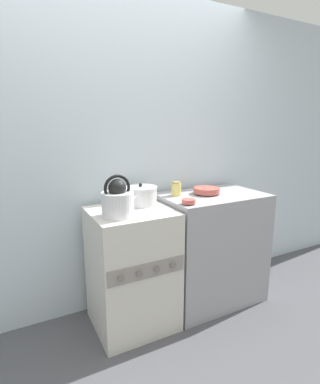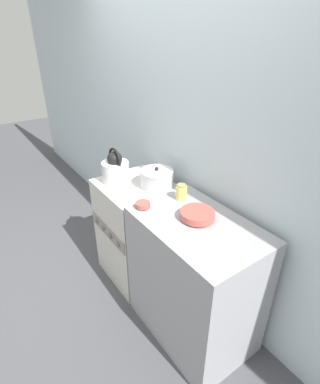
# 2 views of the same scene
# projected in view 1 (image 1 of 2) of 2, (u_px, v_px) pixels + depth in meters

# --- Properties ---
(ground_plane) EXTENTS (12.00, 12.00, 0.00)m
(ground_plane) POSITION_uv_depth(u_px,v_px,m) (148.00, 344.00, 2.10)
(ground_plane) COLOR #4C4C51
(wall_back) EXTENTS (7.00, 0.06, 2.50)m
(wall_back) POSITION_uv_depth(u_px,v_px,m) (113.00, 157.00, 2.37)
(wall_back) COLOR silver
(wall_back) RESTS_ON ground_plane
(stove) EXTENTS (0.58, 0.56, 0.90)m
(stove) POSITION_uv_depth(u_px,v_px,m) (132.00, 269.00, 2.23)
(stove) COLOR beige
(stove) RESTS_ON ground_plane
(counter) EXTENTS (0.85, 0.56, 0.94)m
(counter) POSITION_uv_depth(u_px,v_px,m) (211.00, 247.00, 2.57)
(counter) COLOR #99999E
(counter) RESTS_ON ground_plane
(kettle) EXTENTS (0.26, 0.21, 0.28)m
(kettle) POSITION_uv_depth(u_px,v_px,m) (118.00, 201.00, 1.97)
(kettle) COLOR silver
(kettle) RESTS_ON stove
(cooking_pot) EXTENTS (0.25, 0.25, 0.17)m
(cooking_pot) POSITION_uv_depth(u_px,v_px,m) (141.00, 195.00, 2.28)
(cooking_pot) COLOR silver
(cooking_pot) RESTS_ON stove
(enamel_bowl) EXTENTS (0.22, 0.22, 0.05)m
(enamel_bowl) POSITION_uv_depth(u_px,v_px,m) (206.00, 190.00, 2.46)
(enamel_bowl) COLOR #B75147
(enamel_bowl) RESTS_ON counter
(small_ceramic_bowl) EXTENTS (0.10, 0.10, 0.04)m
(small_ceramic_bowl) POSITION_uv_depth(u_px,v_px,m) (189.00, 201.00, 2.15)
(small_ceramic_bowl) COLOR #B75147
(small_ceramic_bowl) RESTS_ON counter
(storage_jar) EXTENTS (0.08, 0.08, 0.11)m
(storage_jar) POSITION_uv_depth(u_px,v_px,m) (176.00, 189.00, 2.40)
(storage_jar) COLOR #E0CC66
(storage_jar) RESTS_ON counter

